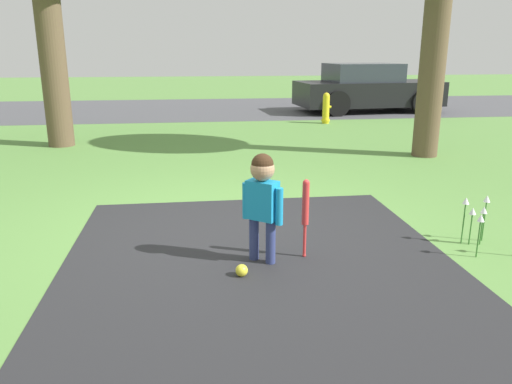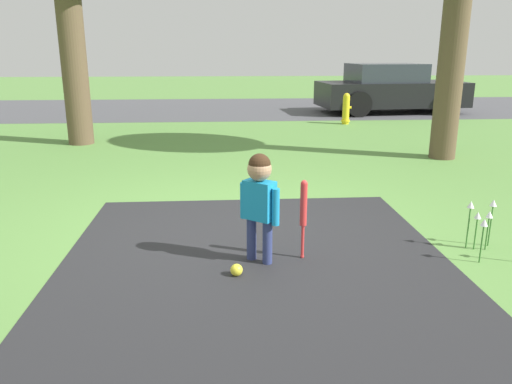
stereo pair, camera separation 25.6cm
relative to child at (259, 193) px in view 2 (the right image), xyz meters
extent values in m
plane|color=#5B8C42|center=(-0.26, 0.80, -0.60)|extent=(60.00, 60.00, 0.00)
cube|color=#4C4C51|center=(-0.26, 11.53, -0.60)|extent=(40.00, 6.00, 0.01)
cylinder|color=navy|center=(-0.06, 0.05, -0.41)|extent=(0.08, 0.08, 0.38)
cylinder|color=navy|center=(0.06, -0.05, -0.41)|extent=(0.08, 0.08, 0.38)
cube|color=#198CC6|center=(0.00, 0.00, -0.06)|extent=(0.28, 0.27, 0.32)
cylinder|color=#198CC6|center=(-0.12, 0.10, -0.09)|extent=(0.06, 0.06, 0.31)
cylinder|color=#198CC6|center=(0.12, -0.10, -0.09)|extent=(0.06, 0.06, 0.31)
sphere|color=tan|center=(0.00, 0.00, 0.20)|extent=(0.20, 0.20, 0.20)
sphere|color=#382314|center=(0.00, 0.00, 0.23)|extent=(0.18, 0.18, 0.18)
sphere|color=red|center=(0.37, 0.04, -0.58)|extent=(0.03, 0.03, 0.03)
cylinder|color=red|center=(0.37, 0.04, -0.45)|extent=(0.03, 0.03, 0.30)
cylinder|color=red|center=(0.37, 0.04, -0.12)|extent=(0.06, 0.06, 0.36)
sphere|color=red|center=(0.37, 0.04, 0.06)|extent=(0.06, 0.06, 0.06)
sphere|color=yellow|center=(-0.20, -0.27, -0.55)|extent=(0.10, 0.10, 0.10)
cylinder|color=yellow|center=(2.69, 7.93, -0.27)|extent=(0.16, 0.16, 0.66)
sphere|color=yellow|center=(2.69, 7.93, 0.06)|extent=(0.16, 0.16, 0.16)
cylinder|color=yellow|center=(2.69, 7.93, -0.52)|extent=(0.20, 0.20, 0.05)
cylinder|color=yellow|center=(2.78, 7.93, -0.21)|extent=(0.07, 0.06, 0.06)
cube|color=black|center=(4.52, 10.14, -0.08)|extent=(4.16, 2.05, 0.67)
cube|color=#2D333D|center=(4.32, 10.12, 0.50)|extent=(2.05, 1.67, 0.50)
cylinder|color=black|center=(5.69, 11.11, -0.26)|extent=(0.69, 0.23, 0.68)
cylinder|color=black|center=(5.83, 9.37, -0.26)|extent=(0.69, 0.23, 0.68)
cylinder|color=black|center=(3.20, 10.91, -0.26)|extent=(0.69, 0.23, 0.68)
cylinder|color=black|center=(3.34, 9.17, -0.26)|extent=(0.69, 0.23, 0.68)
cylinder|color=brown|center=(3.33, 3.97, 1.00)|extent=(0.42, 0.42, 3.20)
cylinder|color=brown|center=(-2.96, 5.72, 1.18)|extent=(0.46, 0.46, 3.56)
cylinder|color=#38702D|center=(1.84, -0.15, -0.44)|extent=(0.01, 0.01, 0.33)
cone|color=silver|center=(1.84, -0.15, -0.24)|extent=(0.06, 0.06, 0.06)
cylinder|color=#38702D|center=(2.11, 0.20, -0.41)|extent=(0.01, 0.01, 0.38)
cone|color=silver|center=(2.11, 0.20, -0.19)|extent=(0.06, 0.06, 0.06)
cylinder|color=#38702D|center=(1.94, 0.13, -0.45)|extent=(0.01, 0.01, 0.29)
cone|color=silver|center=(1.94, 0.13, -0.28)|extent=(0.06, 0.06, 0.06)
cylinder|color=#38702D|center=(1.88, 0.17, -0.41)|extent=(0.01, 0.01, 0.38)
cone|color=silver|center=(1.88, 0.17, -0.19)|extent=(0.06, 0.06, 0.06)
cylinder|color=#38702D|center=(2.03, 0.11, -0.45)|extent=(0.01, 0.01, 0.30)
cone|color=silver|center=(2.03, 0.11, -0.27)|extent=(0.06, 0.06, 0.06)
camera|label=1|loc=(-0.56, -3.85, 1.12)|focal=35.00mm
camera|label=2|loc=(-0.30, -3.88, 1.12)|focal=35.00mm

